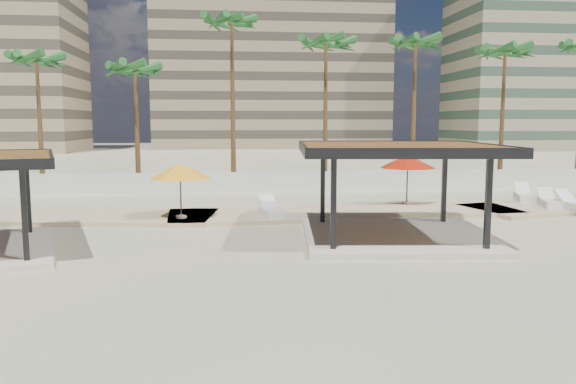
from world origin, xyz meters
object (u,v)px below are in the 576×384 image
Objects in this scene: umbrella_c at (408,162)px; pavilion_central at (396,182)px; lounger_a at (271,212)px; lounger_d at (525,197)px; lounger_b at (549,202)px.

pavilion_central is at bearing -111.17° from umbrella_c.
lounger_a is (-4.16, 4.32, -1.68)m from pavilion_central.
lounger_a is 13.83m from lounger_d.
lounger_a is 13.62m from lounger_b.
lounger_b is at bearing -13.53° from umbrella_c.
lounger_a reaches higher than lounger_b.
umbrella_c reaches higher than lounger_a.
lounger_b is 0.93× the size of lounger_d.
lounger_b is (13.55, 1.39, -0.00)m from lounger_a.
lounger_b is (6.56, -1.58, -1.91)m from umbrella_c.
pavilion_central reaches higher than lounger_d.
umbrella_c is at bearing -75.11° from lounger_a.
umbrella_c is 6.70m from lounger_d.
pavilion_central is 11.11m from lounger_b.
pavilion_central is 3.04× the size of lounger_d.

